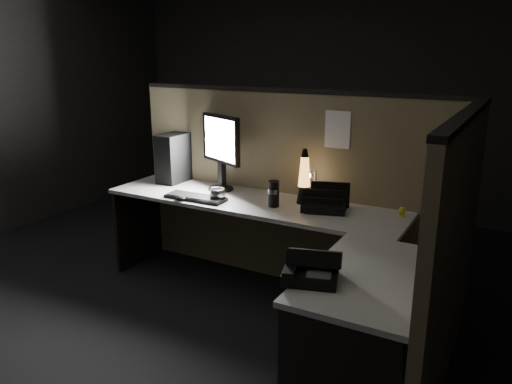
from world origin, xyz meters
The scene contains 17 objects.
floor centered at (0.00, 0.00, 0.00)m, with size 6.00×6.00×0.00m, color black.
room_shell centered at (0.00, 0.00, 1.62)m, with size 6.00×6.00×6.00m.
partition_back centered at (0.00, 0.93, 0.75)m, with size 2.66×0.06×1.50m, color brown.
partition_right centered at (1.33, 0.10, 0.75)m, with size 0.06×1.66×1.50m, color brown.
desk centered at (0.18, 0.25, 0.58)m, with size 2.60×1.60×0.73m.
pc_tower centered at (-0.99, 0.81, 0.93)m, with size 0.17×0.39×0.41m, color black.
monitor centered at (-0.51, 0.75, 1.09)m, with size 0.44×0.23×0.60m.
keyboard centered at (-0.53, 0.42, 0.74)m, with size 0.48×0.16×0.02m, color black.
mouse centered at (-0.60, 0.34, 0.75)m, with size 0.08×0.06×0.03m, color black.
clip_lamp centered at (0.23, 0.82, 0.86)m, with size 0.04×0.18×0.23m.
organizer centered at (0.42, 0.66, 0.78)m, with size 0.33×0.31×0.21m.
lava_lamp centered at (0.22, 0.73, 0.90)m, with size 0.11×0.11×0.40m.
travel_mug centered at (0.06, 0.55, 0.82)m, with size 0.08×0.08×0.19m, color black.
steel_mug centered at (-0.36, 0.47, 0.78)m, with size 0.12×0.12×0.09m, color #B5B6BD.
figurine centered at (0.92, 0.76, 0.77)m, with size 0.05×0.05×0.05m, color yellow.
pinned_paper centered at (0.39, 0.90, 1.26)m, with size 0.19×0.00×0.27m, color white.
desk_phone centered at (0.76, -0.40, 0.79)m, with size 0.32×0.32×0.16m.
Camera 1 is at (1.60, -2.48, 1.81)m, focal length 35.00 mm.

